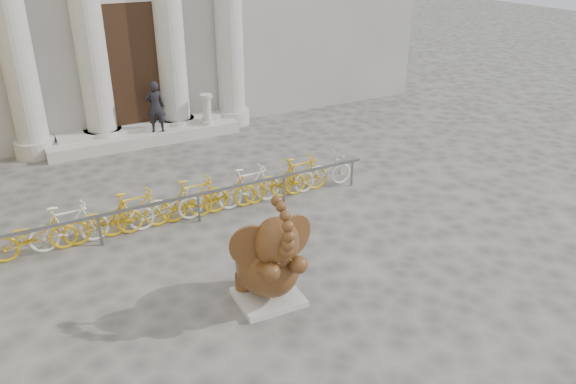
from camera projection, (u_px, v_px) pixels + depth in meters
ground at (285, 294)px, 10.45m from camera, size 80.00×80.00×0.00m
entrance_steps at (145, 136)px, 17.84m from camera, size 6.00×1.20×0.36m
elephant_statue at (269, 262)px, 9.91m from camera, size 1.53×1.71×2.28m
bike_rack at (195, 198)px, 13.02m from camera, size 8.90×0.53×1.00m
pedestrian at (156, 107)px, 17.39m from camera, size 0.67×0.54×1.61m
balustrade_post at (207, 111)px, 18.20m from camera, size 0.41×0.41×0.99m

